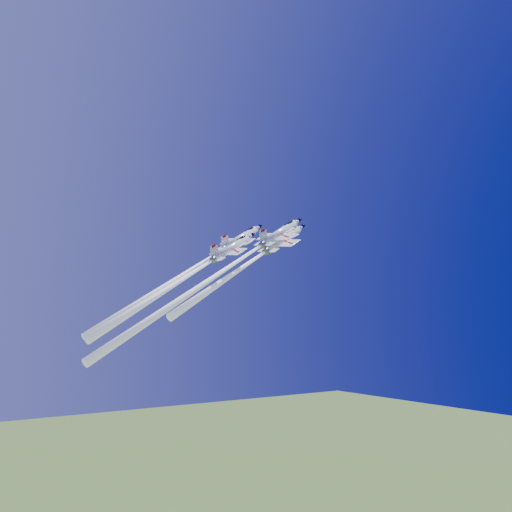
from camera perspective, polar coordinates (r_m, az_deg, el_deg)
jet_lead at (r=120.38m, az=-0.71°, el=-0.71°), size 33.37×11.20×28.76m
jet_left at (r=118.05m, az=-6.60°, el=-1.43°), size 37.27×11.87×33.27m
jet_right at (r=105.19m, az=-3.85°, el=-1.87°), size 41.41×12.92×37.77m
jet_slot at (r=111.32m, az=-6.97°, el=-2.08°), size 33.51×10.95×29.42m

